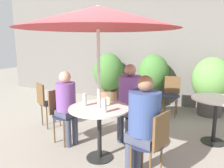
{
  "coord_description": "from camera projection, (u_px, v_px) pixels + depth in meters",
  "views": [
    {
      "loc": [
        1.39,
        -2.3,
        1.6
      ],
      "look_at": [
        0.02,
        0.55,
        0.98
      ],
      "focal_mm": 35.0,
      "sensor_mm": 36.0,
      "label": 1
    }
  ],
  "objects": [
    {
      "name": "storefront_wall",
      "position": [
        157.0,
        46.0,
        5.52
      ],
      "size": [
        10.0,
        0.06,
        3.0
      ],
      "color": "slate",
      "rests_on": "ground_plane"
    },
    {
      "name": "cafe_table_far",
      "position": [
        216.0,
        108.0,
        3.42
      ],
      "size": [
        0.76,
        0.76,
        0.73
      ],
      "color": "black",
      "rests_on": "ground_plane"
    },
    {
      "name": "potted_plant_0",
      "position": [
        109.0,
        74.0,
        5.76
      ],
      "size": [
        0.79,
        0.79,
        1.31
      ],
      "color": "#93664C",
      "rests_on": "ground_plane"
    },
    {
      "name": "seated_person_0",
      "position": [
        143.0,
        119.0,
        2.48
      ],
      "size": [
        0.41,
        0.39,
        1.24
      ],
      "rotation": [
        0.0,
        0.0,
        4.46
      ],
      "color": "#42475B",
      "rests_on": "ground_plane"
    },
    {
      "name": "beer_glass_0",
      "position": [
        85.0,
        100.0,
        2.99
      ],
      "size": [
        0.06,
        0.06,
        0.17
      ],
      "color": "silver",
      "rests_on": "cafe_table_near"
    },
    {
      "name": "bistro_chair_3",
      "position": [
        46.0,
        100.0,
        4.07
      ],
      "size": [
        0.43,
        0.44,
        0.85
      ],
      "rotation": [
        0.0,
        0.0,
        2.67
      ],
      "color": "#232847",
      "rests_on": "ground_plane"
    },
    {
      "name": "seated_person_1",
      "position": [
        129.0,
        97.0,
        3.44
      ],
      "size": [
        0.38,
        0.4,
        1.26
      ],
      "rotation": [
        0.0,
        0.0,
        -0.25
      ],
      "color": "#42475B",
      "rests_on": "ground_plane"
    },
    {
      "name": "seated_person_2",
      "position": [
        66.0,
        101.0,
        3.36
      ],
      "size": [
        0.34,
        0.32,
        1.16
      ],
      "rotation": [
        0.0,
        0.0,
        1.32
      ],
      "color": "#42475B",
      "rests_on": "ground_plane"
    },
    {
      "name": "bistro_chair_1",
      "position": [
        134.0,
        108.0,
        3.59
      ],
      "size": [
        0.4,
        0.42,
        0.85
      ],
      "rotation": [
        0.0,
        0.0,
        -0.25
      ],
      "color": "#232847",
      "rests_on": "ground_plane"
    },
    {
      "name": "ground_plane",
      "position": [
        93.0,
        163.0,
        2.94
      ],
      "size": [
        20.0,
        20.0,
        0.0
      ],
      "primitive_type": "plane",
      "color": "gray"
    },
    {
      "name": "potted_plant_2",
      "position": [
        211.0,
        83.0,
        4.72
      ],
      "size": [
        0.83,
        0.83,
        1.28
      ],
      "color": "#47423D",
      "rests_on": "ground_plane"
    },
    {
      "name": "umbrella",
      "position": [
        98.0,
        18.0,
        2.7
      ],
      "size": [
        2.02,
        2.02,
        2.03
      ],
      "color": "silver",
      "rests_on": "ground_plane"
    },
    {
      "name": "beer_glass_1",
      "position": [
        104.0,
        105.0,
        2.7
      ],
      "size": [
        0.06,
        0.06,
        0.18
      ],
      "color": "silver",
      "rests_on": "cafe_table_near"
    },
    {
      "name": "cafe_table_near",
      "position": [
        99.0,
        118.0,
        2.95
      ],
      "size": [
        0.82,
        0.82,
        0.73
      ],
      "color": "black",
      "rests_on": "ground_plane"
    },
    {
      "name": "bistro_chair_4",
      "position": [
        171.0,
        92.0,
        4.78
      ],
      "size": [
        0.39,
        0.39,
        0.85
      ],
      "rotation": [
        0.0,
        0.0,
        0.04
      ],
      "color": "#232847",
      "rests_on": "ground_plane"
    },
    {
      "name": "bistro_chair_0",
      "position": [
        153.0,
        140.0,
        2.44
      ],
      "size": [
        0.42,
        0.4,
        0.85
      ],
      "rotation": [
        0.0,
        0.0,
        -1.82
      ],
      "color": "#232847",
      "rests_on": "ground_plane"
    },
    {
      "name": "potted_plant_1",
      "position": [
        153.0,
        76.0,
        5.3
      ],
      "size": [
        0.74,
        0.74,
        1.3
      ],
      "color": "brown",
      "rests_on": "ground_plane"
    },
    {
      "name": "beer_glass_2",
      "position": [
        109.0,
        98.0,
        3.08
      ],
      "size": [
        0.07,
        0.07,
        0.18
      ],
      "color": "beige",
      "rests_on": "cafe_table_near"
    },
    {
      "name": "bistro_chair_2",
      "position": [
        61.0,
        110.0,
        3.49
      ],
      "size": [
        0.42,
        0.4,
        0.85
      ],
      "rotation": [
        0.0,
        0.0,
        1.32
      ],
      "color": "#232847",
      "rests_on": "ground_plane"
    }
  ]
}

